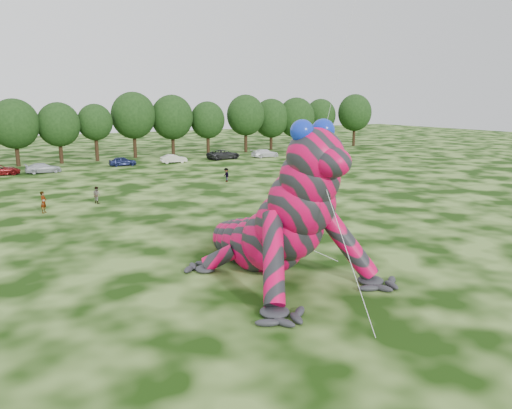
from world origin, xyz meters
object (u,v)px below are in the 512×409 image
object	(u,v)px
tree_11	(172,125)
spectator_1	(97,195)
tree_7	(15,133)
tree_8	(59,133)
tree_10	(134,125)
tree_14	(271,124)
tree_13	(246,124)
tree_15	(296,123)
tree_9	(96,133)
tree_17	(354,120)
inflatable_gecko	(259,195)
spectator_0	(43,202)
car_7	(265,153)
tree_16	(320,123)
car_2	(0,170)
car_5	(174,159)
spectator_2	(226,175)
car_3	(43,168)
tree_12	(208,128)
car_4	(123,161)
car_6	(224,154)

from	to	relation	value
tree_11	spectator_1	distance (m)	39.04
tree_7	tree_8	size ratio (longest dim) A/B	1.06
tree_10	tree_14	xyz separation A→B (m)	(26.06, 0.14, -0.55)
tree_13	tree_15	distance (m)	11.36
tree_9	tree_17	world-z (taller)	tree_17
tree_14	spectator_1	world-z (taller)	tree_14
tree_15	inflatable_gecko	bearing A→B (deg)	-126.43
tree_10	spectator_1	world-z (taller)	tree_10
spectator_0	car_7	bearing A→B (deg)	-21.88
tree_9	tree_16	xyz separation A→B (m)	(44.38, 2.03, 0.35)
car_2	car_7	bearing A→B (deg)	-93.18
tree_17	car_5	size ratio (longest dim) A/B	2.64
spectator_2	spectator_0	bearing A→B (deg)	-73.29
inflatable_gecko	car_3	distance (m)	46.48
tree_12	tree_14	bearing A→B (deg)	4.18
car_2	car_4	distance (m)	15.78
tree_8	car_6	distance (m)	24.57
tree_8	car_4	world-z (taller)	tree_8
tree_10	spectator_2	size ratio (longest dim) A/B	6.50
tree_7	tree_8	distance (m)	5.87
car_3	inflatable_gecko	bearing A→B (deg)	-174.78
tree_16	tree_17	xyz separation A→B (m)	(6.50, -2.71, 0.46)
inflatable_gecko	tree_12	distance (m)	60.18
spectator_2	tree_11	bearing A→B (deg)	170.16
spectator_1	tree_13	bearing A→B (deg)	-71.84
tree_9	tree_14	distance (m)	32.43
tree_10	spectator_2	xyz separation A→B (m)	(1.94, -28.77, -4.44)
tree_14	car_7	world-z (taller)	tree_14
tree_7	tree_8	bearing A→B (deg)	1.78
tree_7	car_4	bearing A→B (deg)	-28.87
inflatable_gecko	tree_17	bearing A→B (deg)	38.02
car_7	car_6	bearing A→B (deg)	79.08
car_3	car_7	bearing A→B (deg)	-90.79
car_4	tree_11	bearing A→B (deg)	-47.41
tree_9	tree_12	xyz separation A→B (m)	(18.95, 0.39, 0.15)
car_3	tree_17	bearing A→B (deg)	-83.09
car_5	spectator_0	world-z (taller)	spectator_0
tree_14	car_6	xyz separation A→B (m)	(-14.54, -9.11, -3.95)
car_7	tree_7	bearing A→B (deg)	76.26
tree_9	spectator_2	size ratio (longest dim) A/B	5.37
tree_10	spectator_1	size ratio (longest dim) A/B	6.68
tree_15	tree_13	bearing A→B (deg)	-176.75
tree_9	spectator_0	bearing A→B (deg)	-109.77
tree_7	spectator_0	world-z (taller)	tree_7
tree_11	tree_14	bearing A→B (deg)	1.54
car_5	car_7	size ratio (longest dim) A/B	0.84
car_6	tree_10	bearing A→B (deg)	45.98
tree_7	tree_12	xyz separation A→B (m)	(30.09, 0.94, -0.25)
car_3	car_7	world-z (taller)	car_7
tree_10	car_5	distance (m)	10.94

